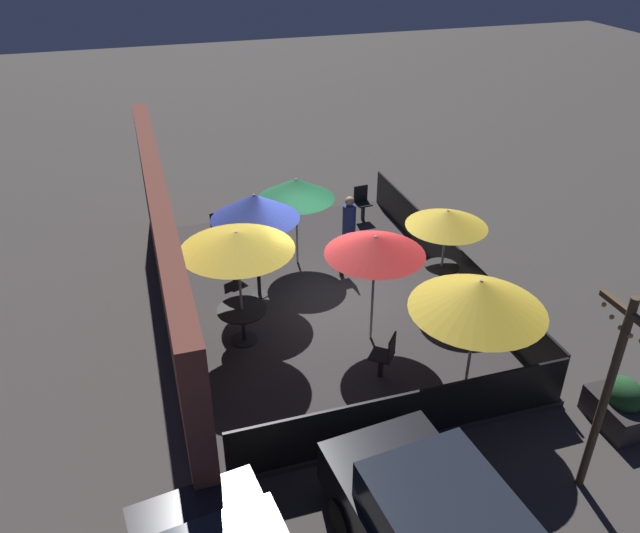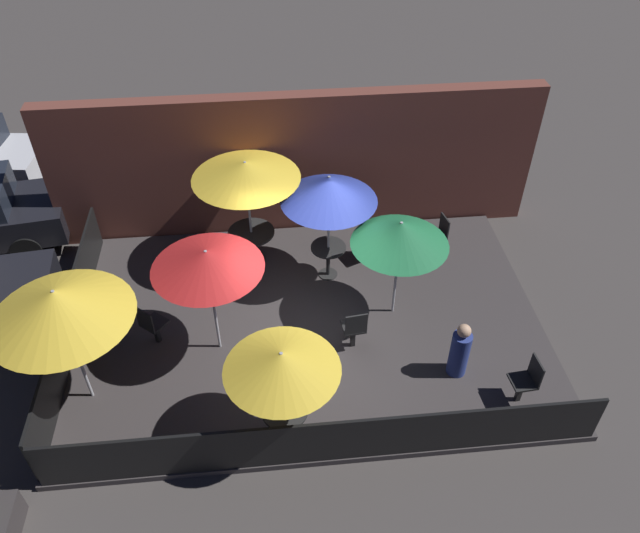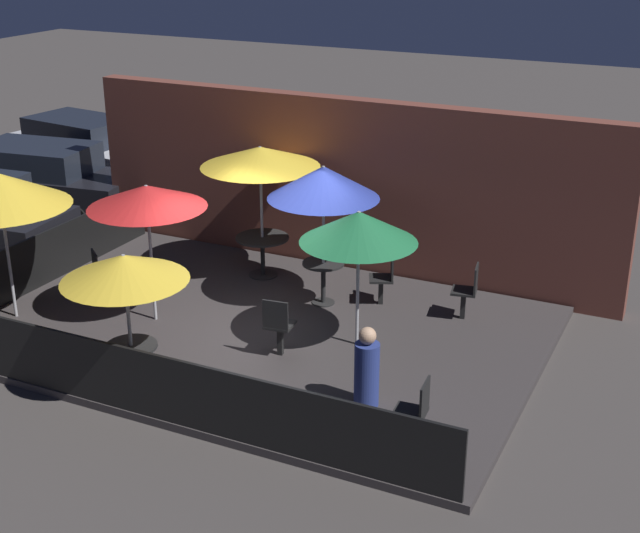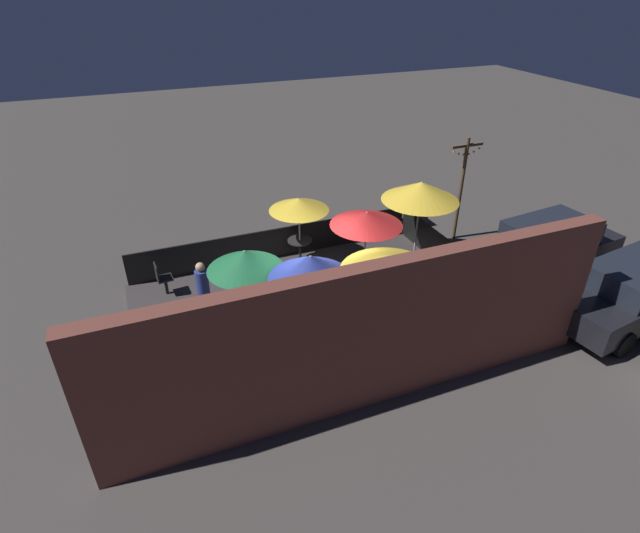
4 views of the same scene
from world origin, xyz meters
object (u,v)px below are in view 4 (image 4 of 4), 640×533
Objects in this scene: patio_umbrella_0 at (299,204)px; patio_umbrella_4 at (245,260)px; patio_umbrella_5 at (421,191)px; patio_chair_0 at (274,284)px; planter_box at (409,215)px; patio_chair_2 at (277,350)px; patio_umbrella_2 at (390,264)px; dining_table_2 at (385,326)px; parked_car_1 at (634,291)px; patio_umbrella_3 at (366,219)px; patio_chair_1 at (211,367)px; parked_car_0 at (547,247)px; patio_chair_4 at (162,278)px; dining_table_1 at (311,326)px; patio_umbrella_1 at (311,267)px; dining_table_0 at (300,245)px; patron_0 at (202,284)px; light_post at (462,184)px; patio_chair_3 at (405,267)px.

patio_umbrella_0 is 0.94× the size of patio_umbrella_4.
patio_chair_0 is at bearing 7.69° from patio_umbrella_5.
patio_umbrella_4 is 7.83m from planter_box.
patio_umbrella_2 is at bearing -29.14° from patio_chair_2.
dining_table_2 is (-0.00, -0.00, -1.64)m from patio_umbrella_2.
patio_umbrella_2 is 2.30× the size of planter_box.
patio_umbrella_3 is at bearing -40.33° from parked_car_1.
parked_car_0 reaches higher than patio_chair_1.
patio_chair_4 is 0.89× the size of planter_box.
dining_table_1 is (-1.14, 1.19, -1.34)m from patio_umbrella_4.
dining_table_0 is (-1.11, -3.83, -1.60)m from patio_umbrella_1.
patron_0 is at bearing 16.09° from planter_box.
patio_chair_1 is (6.76, 3.13, -1.66)m from patio_umbrella_5.
patio_umbrella_2 is at bearing 49.76° from patio_umbrella_5.
planter_box reaches higher than dining_table_2.
patio_umbrella_2 reaches higher than patio_umbrella_4.
patron_0 is (1.02, -3.21, 0.02)m from patio_chair_2.
patio_umbrella_3 reaches higher than parked_car_1.
patio_chair_2 is (3.16, 2.20, -1.60)m from patio_umbrella_3.
patron_0 reaches higher than patio_chair_1.
patio_umbrella_2 is 2.10× the size of patron_0.
patio_umbrella_3 reaches higher than patio_chair_0.
parked_car_1 is (-6.77, 5.67, -1.12)m from patio_umbrella_0.
parked_car_1 is at bearing 169.40° from dining_table_2.
dining_table_1 is (1.54, -0.65, -1.66)m from patio_umbrella_2.
light_post is (-0.90, 1.40, 1.52)m from planter_box.
patio_chair_0 is at bearing 12.64° from light_post.
patron_0 is at bearing -17.73° from parked_car_0.
parked_car_0 is (-6.01, -1.41, 0.13)m from dining_table_2.
patio_umbrella_1 is at bearing -54.99° from patio_chair_4.
patio_chair_2 is (0.95, 0.42, -0.07)m from dining_table_1.
patio_umbrella_2 is 6.35m from parked_car_0.
patio_chair_2 is 4.78m from patio_chair_3.
patio_chair_3 is 0.99× the size of patio_chair_4.
parked_car_1 is at bearing 166.86° from dining_table_1.
parked_car_1 reaches higher than patron_0.
dining_table_1 is 1.05m from patio_chair_2.
patio_umbrella_4 is 2.34× the size of patio_chair_2.
patron_0 is 0.34× the size of light_post.
dining_table_2 reaches higher than dining_table_0.
patio_chair_0 is (4.60, 0.62, -1.65)m from patio_umbrella_5.
dining_table_2 is at bearing 26.59° from patio_chair_0.
dining_table_2 is at bearing -29.14° from patio_chair_2.
patio_chair_0 is at bearing -57.89° from patio_chair_3.
patio_chair_1 is (2.40, 0.45, -0.06)m from dining_table_1.
patio_umbrella_1 is at bearing 73.90° from patio_umbrella_0.
patio_chair_1 is 0.82× the size of patron_0.
patio_umbrella_0 is 4.25m from patio_chair_4.
patio_umbrella_4 reaches higher than dining_table_1.
patio_umbrella_0 reaches higher than planter_box.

